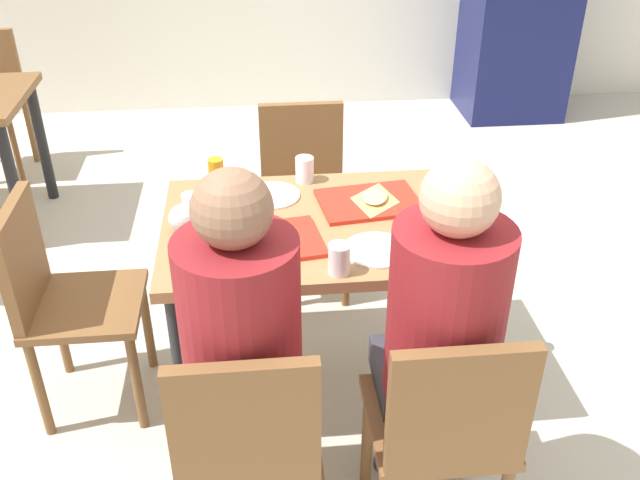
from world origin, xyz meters
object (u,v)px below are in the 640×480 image
tray_red_near (266,242)px  plastic_cup_c (193,208)px  chair_near_right (445,426)px  person_in_brown_jacket (441,325)px  plastic_cup_b (339,259)px  paper_plate_near_edge (377,250)px  main_table (320,248)px  paper_plate_center (270,195)px  soda_can (451,198)px  foil_bundle (183,219)px  pizza_slice_a (262,239)px  pizza_slice_b (375,198)px  person_in_red (242,338)px  chair_far_side (303,185)px  chair_near_left (248,441)px  plastic_cup_a (305,169)px  condiment_bottle (217,179)px  tray_red_far (369,202)px  chair_left_end (59,293)px

tray_red_near → plastic_cup_c: plastic_cup_c is taller
chair_near_right → person_in_brown_jacket: (0.00, 0.14, 0.25)m
plastic_cup_b → paper_plate_near_edge: bearing=39.5°
main_table → paper_plate_center: (-0.16, 0.21, 0.11)m
soda_can → foil_bundle: bearing=-177.7°
pizza_slice_a → foil_bundle: size_ratio=1.90×
paper_plate_center → pizza_slice_a: 0.35m
main_table → foil_bundle: bearing=-177.7°
pizza_slice_b → person_in_brown_jacket: bearing=-85.1°
person_in_red → plastic_cup_b: 0.43m
person_in_brown_jacket → chair_far_side: bearing=101.2°
chair_near_left → paper_plate_near_edge: bearing=51.6°
pizza_slice_b → soda_can: (0.25, -0.09, 0.04)m
chair_near_right → plastic_cup_a: bearing=105.6°
chair_near_left → person_in_brown_jacket: 0.62m
plastic_cup_c → condiment_bottle: (0.08, 0.15, 0.03)m
tray_red_near → foil_bundle: size_ratio=3.60×
pizza_slice_b → tray_red_near: bearing=-148.9°
paper_plate_near_edge → tray_red_far: bearing=85.1°
tray_red_near → paper_plate_near_edge: size_ratio=1.64×
person_in_brown_jacket → chair_left_end: bearing=152.8°
main_table → plastic_cup_b: 0.36m
person_in_red → soda_can: 0.98m
pizza_slice_a → person_in_red: bearing=-98.3°
pizza_slice_a → pizza_slice_b: (0.42, 0.25, 0.00)m
chair_far_side → chair_near_left: bearing=-100.2°
chair_near_right → person_in_brown_jacket: person_in_brown_jacket is taller
foil_bundle → chair_left_end: bearing=177.7°
person_in_brown_jacket → paper_plate_near_edge: size_ratio=5.77×
plastic_cup_c → pizza_slice_b: bearing=4.8°
chair_far_side → tray_red_near: size_ratio=2.39×
tray_red_near → pizza_slice_a: 0.02m
chair_near_left → pizza_slice_b: size_ratio=3.84×
condiment_bottle → tray_red_far: bearing=-9.8°
chair_near_left → chair_far_side: size_ratio=1.00×
paper_plate_near_edge → pizza_slice_b: 0.32m
person_in_brown_jacket → plastic_cup_a: 0.99m
person_in_brown_jacket → tray_red_far: bearing=96.4°
chair_near_right → paper_plate_near_edge: size_ratio=3.91×
plastic_cup_b → soda_can: soda_can is taller
chair_near_left → plastic_cup_a: 1.15m
person_in_red → plastic_cup_a: 0.97m
chair_near_right → foil_bundle: (-0.74, 0.74, 0.29)m
chair_near_right → paper_plate_near_edge: (-0.11, 0.55, 0.24)m
soda_can → person_in_brown_jacket: bearing=-106.7°
chair_near_left → plastic_cup_b: 0.61m
paper_plate_center → plastic_cup_b: 0.56m
chair_near_left → person_in_red: (0.00, 0.14, 0.25)m
chair_near_left → soda_can: bearing=46.5°
chair_near_right → paper_plate_center: (-0.44, 0.97, 0.24)m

